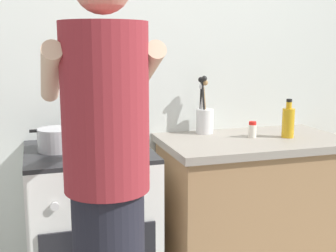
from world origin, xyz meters
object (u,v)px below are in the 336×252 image
(utensil_crock, at_px, (204,117))
(spice_bottle, at_px, (252,130))
(mixing_bowl, at_px, (117,140))
(pot, at_px, (58,139))
(oil_bottle, at_px, (288,122))
(person, at_px, (107,199))
(stove_range, at_px, (91,236))

(utensil_crock, distance_m, spice_bottle, 0.29)
(mixing_bowl, xyz_separation_m, spice_bottle, (0.76, 0.04, 0.00))
(pot, xyz_separation_m, oil_bottle, (1.23, -0.05, 0.03))
(pot, relative_size, person, 0.15)
(stove_range, height_order, pot, pot)
(stove_range, bearing_deg, oil_bottle, -1.67)
(spice_bottle, height_order, person, person)
(oil_bottle, bearing_deg, spice_bottle, 163.84)
(mixing_bowl, bearing_deg, person, -103.69)
(pot, distance_m, oil_bottle, 1.23)
(mixing_bowl, height_order, oil_bottle, oil_bottle)
(oil_bottle, bearing_deg, mixing_bowl, 178.96)
(stove_range, bearing_deg, spice_bottle, 1.44)
(stove_range, relative_size, oil_bottle, 4.23)
(utensil_crock, bearing_deg, person, -130.04)
(mixing_bowl, height_order, person, person)
(stove_range, relative_size, mixing_bowl, 2.93)
(utensil_crock, bearing_deg, pot, -167.23)
(stove_range, distance_m, utensil_crock, 0.91)
(oil_bottle, xyz_separation_m, person, (-1.10, -0.59, -0.13))
(spice_bottle, distance_m, oil_bottle, 0.20)
(pot, distance_m, utensil_crock, 0.85)
(stove_range, xyz_separation_m, spice_bottle, (0.90, 0.02, 0.49))
(person, bearing_deg, utensil_crock, 49.96)
(stove_range, distance_m, spice_bottle, 1.03)
(oil_bottle, bearing_deg, utensil_crock, 148.51)
(oil_bottle, relative_size, person, 0.13)
(pot, xyz_separation_m, utensil_crock, (0.83, 0.19, 0.04))
(utensil_crock, xyz_separation_m, spice_bottle, (0.21, -0.19, -0.05))
(mixing_bowl, xyz_separation_m, oil_bottle, (0.95, -0.02, 0.04))
(person, bearing_deg, oil_bottle, 28.27)
(spice_bottle, bearing_deg, utensil_crock, 137.93)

